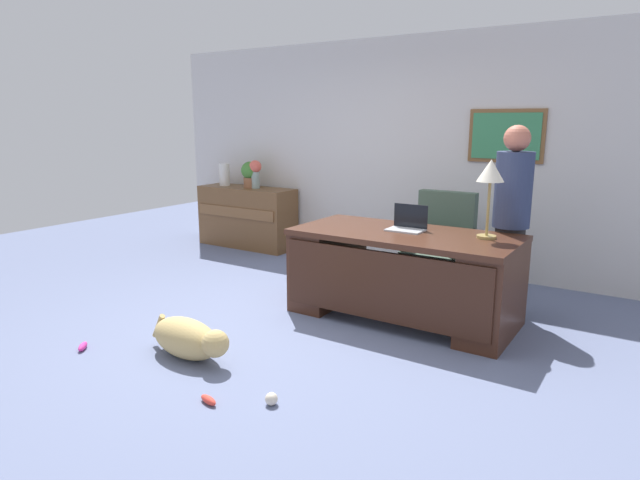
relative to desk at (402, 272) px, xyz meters
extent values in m
plane|color=slate|center=(-0.79, -0.80, -0.43)|extent=(12.00, 12.00, 0.00)
cube|color=silver|center=(-0.79, 1.80, 0.92)|extent=(7.00, 0.12, 2.70)
cube|color=brown|center=(0.37, 1.72, 1.15)|extent=(0.79, 0.03, 0.56)
cube|color=#388555|center=(0.37, 1.70, 1.15)|extent=(0.71, 0.01, 0.48)
cube|color=#422316|center=(0.00, 0.03, 0.33)|extent=(1.95, 0.94, 0.05)
cube|color=#422316|center=(-0.79, 0.03, -0.06)|extent=(0.36, 0.88, 0.74)
cube|color=#422316|center=(0.79, 0.03, -0.06)|extent=(0.36, 0.88, 0.74)
cube|color=#381E13|center=(0.00, -0.41, -0.03)|extent=(1.85, 0.04, 0.59)
cube|color=brown|center=(-3.03, 1.45, -0.01)|extent=(1.42, 0.48, 0.83)
cube|color=brown|center=(-3.03, 1.20, 0.09)|extent=(1.32, 0.02, 0.14)
cube|color=#475B4C|center=(-0.01, 0.85, -0.06)|extent=(0.60, 0.58, 0.18)
cylinder|color=black|center=(-0.01, 0.85, -0.29)|extent=(0.10, 0.10, 0.28)
cylinder|color=black|center=(-0.01, 0.85, -0.41)|extent=(0.52, 0.52, 0.05)
cube|color=#475B4C|center=(-0.01, 1.09, 0.31)|extent=(0.60, 0.12, 0.57)
cube|color=#475B4C|center=(-0.27, 0.85, 0.14)|extent=(0.08, 0.50, 0.22)
cube|color=#475B4C|center=(0.25, 0.85, 0.14)|extent=(0.08, 0.50, 0.22)
cylinder|color=#262323|center=(0.75, 0.62, -0.02)|extent=(0.26, 0.26, 0.82)
cylinder|color=navy|center=(0.75, 0.62, 0.72)|extent=(0.32, 0.32, 0.66)
sphere|color=#C26C55|center=(0.75, 0.62, 1.16)|extent=(0.23, 0.23, 0.23)
ellipsoid|color=tan|center=(-1.00, -1.63, -0.28)|extent=(0.67, 0.34, 0.30)
sphere|color=tan|center=(-0.68, -1.65, -0.24)|extent=(0.20, 0.20, 0.20)
cylinder|color=tan|center=(-1.33, -1.61, -0.26)|extent=(0.15, 0.05, 0.21)
cube|color=#B2B5BA|center=(-0.02, 0.08, 0.36)|extent=(0.32, 0.22, 0.01)
cube|color=black|center=(-0.02, 0.19, 0.48)|extent=(0.32, 0.01, 0.21)
cylinder|color=#9E8447|center=(0.67, 0.18, 0.37)|extent=(0.16, 0.16, 0.02)
cylinder|color=#9E8447|center=(0.67, 0.18, 0.60)|extent=(0.02, 0.02, 0.45)
cone|color=silver|center=(0.67, 0.18, 0.92)|extent=(0.22, 0.22, 0.18)
cylinder|color=#899D93|center=(-2.86, 1.45, 0.52)|extent=(0.12, 0.12, 0.23)
sphere|color=#E45F4F|center=(-2.86, 1.45, 0.70)|extent=(0.17, 0.17, 0.17)
cylinder|color=silver|center=(-3.43, 1.45, 0.56)|extent=(0.15, 0.15, 0.31)
cylinder|color=brown|center=(-2.96, 1.45, 0.47)|extent=(0.18, 0.18, 0.14)
sphere|color=#437E33|center=(-2.96, 1.45, 0.64)|extent=(0.24, 0.24, 0.24)
sphere|color=beige|center=(-0.03, -1.84, -0.39)|extent=(0.08, 0.08, 0.08)
ellipsoid|color=#E53F33|center=(-0.37, -2.04, -0.41)|extent=(0.16, 0.08, 0.05)
ellipsoid|color=#D8338C|center=(-1.78, -1.98, -0.41)|extent=(0.13, 0.15, 0.05)
camera|label=1|loc=(1.91, -4.26, 1.31)|focal=30.40mm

